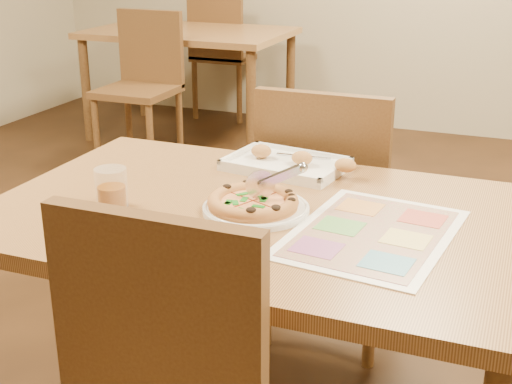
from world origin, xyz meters
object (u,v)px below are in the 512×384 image
at_px(pizza_cutter, 275,179).
at_px(bg_table, 189,43).
at_px(appetizer_tray, 289,164).
at_px(glass_tumbler, 112,190).
at_px(bg_chair_far, 221,43).
at_px(menu, 372,233).
at_px(plate, 256,209).
at_px(bg_chair_near, 144,69).
at_px(chair_far, 328,189).
at_px(pizza, 253,202).
at_px(dining_table, 260,242).

bearing_deg(pizza_cutter, bg_table, 88.83).
bearing_deg(appetizer_tray, glass_tumbler, -125.49).
xyz_separation_m(bg_table, bg_chair_far, (0.00, 0.50, -0.07)).
relative_size(bg_chair_far, menu, 1.02).
bearing_deg(plate, bg_chair_near, 125.80).
height_order(chair_far, glass_tumbler, chair_far).
bearing_deg(bg_table, pizza, -60.57).
xyz_separation_m(bg_chair_far, pizza, (1.59, -3.32, 0.18)).
xyz_separation_m(dining_table, bg_chair_near, (-1.60, 2.20, -0.07)).
bearing_deg(bg_chair_near, chair_far, -44.94).
xyz_separation_m(dining_table, bg_chair_far, (-1.60, 3.30, -0.07)).
bearing_deg(bg_chair_far, pizza_cutter, 116.42).
xyz_separation_m(bg_table, plate, (1.60, -2.81, 0.09)).
relative_size(bg_table, glass_tumbler, 13.36).
relative_size(bg_chair_far, pizza_cutter, 3.74).
relative_size(bg_table, pizza, 5.96).
height_order(dining_table, bg_chair_near, bg_chair_near).
bearing_deg(menu, glass_tumbler, -173.58).
distance_m(pizza_cutter, menu, 0.27).
bearing_deg(pizza_cutter, plate, -171.43).
bearing_deg(chair_far, menu, 113.78).
height_order(bg_chair_near, menu, bg_chair_near).
bearing_deg(bg_chair_near, bg_table, 90.00).
relative_size(appetizer_tray, menu, 0.83).
distance_m(pizza, menu, 0.30).
relative_size(dining_table, chair_far, 2.77).
bearing_deg(pizza, bg_chair_far, 115.59).
xyz_separation_m(pizza, pizza_cutter, (0.04, 0.04, 0.05)).
bearing_deg(chair_far, glass_tumbler, 64.62).
relative_size(bg_chair_near, appetizer_tray, 1.23).
xyz_separation_m(bg_chair_near, menu, (1.88, -2.24, 0.16)).
bearing_deg(glass_tumbler, plate, 16.47).
bearing_deg(pizza, glass_tumbler, -164.06).
height_order(pizza_cutter, appetizer_tray, pizza_cutter).
distance_m(dining_table, bg_chair_far, 3.67).
bearing_deg(dining_table, bg_chair_far, 115.85).
xyz_separation_m(bg_table, appetizer_tray, (1.57, -2.49, 0.10)).
xyz_separation_m(bg_chair_near, bg_chair_far, (0.00, 1.10, 0.00)).
height_order(chair_far, pizza_cutter, chair_far).
height_order(dining_table, pizza, pizza).
height_order(bg_chair_far, pizza, bg_chair_far).
bearing_deg(bg_chair_near, dining_table, -53.95).
bearing_deg(bg_chair_near, pizza, -54.35).
xyz_separation_m(appetizer_tray, menu, (0.32, -0.36, -0.01)).
bearing_deg(menu, pizza, 175.35).
xyz_separation_m(dining_table, appetizer_tray, (-0.03, 0.31, 0.10)).
xyz_separation_m(pizza, appetizer_tray, (-0.02, 0.33, -0.01)).
distance_m(pizza, pizza_cutter, 0.08).
bearing_deg(bg_table, chair_far, -53.95).
distance_m(bg_chair_near, pizza, 2.73).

